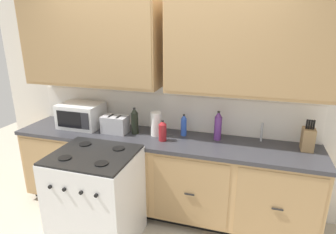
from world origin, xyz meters
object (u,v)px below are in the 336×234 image
at_px(stove_range, 97,198).
at_px(bottle_red, 163,131).
at_px(knife_block, 308,139).
at_px(bottle_dark, 135,121).
at_px(bottle_blue, 184,125).
at_px(paper_towel_roll, 156,124).
at_px(toaster, 115,124).
at_px(microwave, 81,115).
at_px(bottle_violet, 218,126).

xyz_separation_m(stove_range, bottle_red, (0.49, 0.56, 0.54)).
xyz_separation_m(knife_block, bottle_dark, (-1.76, -0.07, 0.03)).
xyz_separation_m(bottle_dark, bottle_blue, (0.53, 0.10, -0.03)).
relative_size(paper_towel_roll, bottle_blue, 1.08).
height_order(toaster, bottle_blue, bottle_blue).
xyz_separation_m(microwave, bottle_violet, (1.59, 0.07, 0.01)).
bearing_deg(microwave, bottle_blue, 3.54).
relative_size(toaster, bottle_red, 1.25).
height_order(microwave, bottle_dark, bottle_dark).
bearing_deg(knife_block, paper_towel_roll, -177.94).
height_order(stove_range, knife_block, knife_block).
bearing_deg(bottle_violet, bottle_dark, -174.06).
height_order(paper_towel_roll, bottle_red, paper_towel_roll).
xyz_separation_m(toaster, bottle_blue, (0.75, 0.14, 0.02)).
height_order(microwave, paper_towel_roll, microwave).
distance_m(knife_block, bottle_red, 1.41).
height_order(toaster, knife_block, knife_block).
relative_size(stove_range, bottle_dark, 3.20).
xyz_separation_m(toaster, bottle_dark, (0.22, 0.03, 0.05)).
bearing_deg(paper_towel_roll, microwave, 179.53).
distance_m(toaster, bottle_blue, 0.77).
height_order(knife_block, bottle_violet, same).
height_order(paper_towel_roll, bottle_violet, bottle_violet).
xyz_separation_m(knife_block, bottle_blue, (-1.23, 0.03, 0.00)).
relative_size(stove_range, bottle_red, 4.25).
bearing_deg(stove_range, paper_towel_roll, 61.40).
xyz_separation_m(stove_range, bottle_violet, (1.03, 0.76, 0.59)).
relative_size(paper_towel_roll, bottle_dark, 0.88).
xyz_separation_m(microwave, bottle_dark, (0.69, -0.03, 0.00)).
bearing_deg(paper_towel_roll, stove_range, -118.60).
bearing_deg(bottle_dark, paper_towel_roll, 4.17).
bearing_deg(bottle_violet, bottle_blue, 178.86).
bearing_deg(bottle_dark, stove_range, -101.17).
bearing_deg(knife_block, bottle_violet, 178.58).
bearing_deg(microwave, bottle_dark, -2.09).
relative_size(microwave, bottle_red, 2.15).
relative_size(microwave, knife_block, 1.55).
distance_m(microwave, bottle_dark, 0.69).
height_order(microwave, knife_block, knife_block).
height_order(toaster, bottle_violet, bottle_violet).
xyz_separation_m(paper_towel_roll, bottle_red, (0.12, -0.12, -0.02)).
relative_size(knife_block, bottle_dark, 1.04).
xyz_separation_m(microwave, toaster, (0.47, -0.06, -0.04)).
relative_size(stove_range, paper_towel_roll, 3.65).
height_order(paper_towel_roll, bottle_dark, bottle_dark).
xyz_separation_m(toaster, paper_towel_roll, (0.46, 0.05, 0.03)).
xyz_separation_m(bottle_dark, bottle_red, (0.36, -0.11, -0.04)).
xyz_separation_m(microwave, paper_towel_roll, (0.93, -0.01, -0.01)).
bearing_deg(toaster, bottle_blue, 10.19).
relative_size(stove_range, toaster, 3.39).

